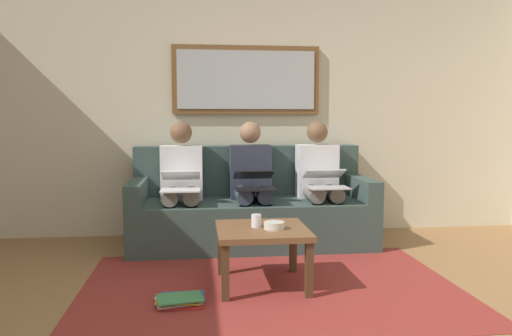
{
  "coord_description": "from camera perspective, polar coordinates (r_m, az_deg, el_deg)",
  "views": [
    {
      "loc": [
        0.5,
        2.46,
        1.17
      ],
      "look_at": [
        0.0,
        -1.7,
        0.75
      ],
      "focal_mm": 34.78,
      "sensor_mm": 36.0,
      "label": 1
    }
  ],
  "objects": [
    {
      "name": "person_left",
      "position": [
        4.68,
        7.29,
        -1.2
      ],
      "size": [
        0.38,
        0.58,
        1.14
      ],
      "color": "silver",
      "rests_on": "couch"
    },
    {
      "name": "bowl",
      "position": [
        3.43,
        2.11,
        -6.61
      ],
      "size": [
        0.14,
        0.14,
        0.05
      ],
      "primitive_type": "cylinder",
      "color": "beige",
      "rests_on": "coffee_table"
    },
    {
      "name": "couch",
      "position": [
        4.68,
        -0.61,
        -4.84
      ],
      "size": [
        2.2,
        0.9,
        0.9
      ],
      "color": "#384C47",
      "rests_on": "ground_plane"
    },
    {
      "name": "person_right",
      "position": [
        4.54,
        -8.57,
        -1.43
      ],
      "size": [
        0.38,
        0.58,
        1.14
      ],
      "color": "silver",
      "rests_on": "couch"
    },
    {
      "name": "laptop_black",
      "position": [
        4.34,
        -0.18,
        -1.48
      ],
      "size": [
        0.35,
        0.37,
        0.16
      ],
      "color": "black"
    },
    {
      "name": "area_rug",
      "position": [
        3.54,
        1.68,
        -13.5
      ],
      "size": [
        2.6,
        1.8,
        0.01
      ],
      "primitive_type": "cube",
      "color": "maroon",
      "rests_on": "ground_plane"
    },
    {
      "name": "magazine_stack",
      "position": [
        3.27,
        -8.67,
        -14.73
      ],
      "size": [
        0.32,
        0.28,
        0.05
      ],
      "color": "red",
      "rests_on": "ground_plane"
    },
    {
      "name": "person_middle",
      "position": [
        4.57,
        -0.52,
        -1.33
      ],
      "size": [
        0.38,
        0.58,
        1.14
      ],
      "color": "#2D3342",
      "rests_on": "couch"
    },
    {
      "name": "coffee_table",
      "position": [
        3.48,
        0.71,
        -7.84
      ],
      "size": [
        0.63,
        0.63,
        0.41
      ],
      "color": "brown",
      "rests_on": "ground_plane"
    },
    {
      "name": "framed_mirror",
      "position": [
        5.0,
        -1.12,
        10.09
      ],
      "size": [
        1.47,
        0.05,
        0.67
      ],
      "color": "brown"
    },
    {
      "name": "cup",
      "position": [
        3.48,
        0.03,
        -6.09
      ],
      "size": [
        0.07,
        0.07,
        0.09
      ],
      "primitive_type": "cylinder",
      "color": "silver",
      "rests_on": "coffee_table"
    },
    {
      "name": "laptop_silver",
      "position": [
        4.46,
        8.02,
        -1.34
      ],
      "size": [
        0.35,
        0.37,
        0.16
      ],
      "color": "silver"
    },
    {
      "name": "wall_rear",
      "position": [
        5.08,
        -1.22,
        7.2
      ],
      "size": [
        6.0,
        0.12,
        2.6
      ],
      "primitive_type": "cube",
      "color": "beige",
      "rests_on": "ground_plane"
    },
    {
      "name": "laptop_white",
      "position": [
        4.31,
        -8.67,
        -1.56
      ],
      "size": [
        0.33,
        0.38,
        0.17
      ],
      "color": "white"
    }
  ]
}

